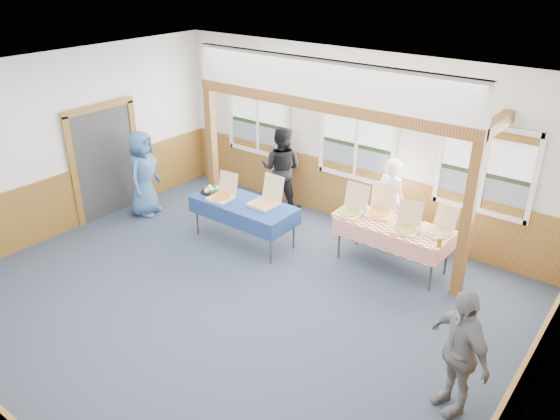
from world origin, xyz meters
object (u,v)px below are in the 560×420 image
Objects in this scene: table_left at (244,205)px; man_blue at (143,174)px; person_grey at (459,351)px; woman_black at (281,169)px; woman_white at (391,203)px; table_right at (394,228)px.

man_blue is (-2.27, -0.31, 0.14)m from table_left.
table_left is at bearing -166.95° from person_grey.
man_blue reaches higher than person_grey.
man_blue is (-1.95, -1.80, -0.01)m from woman_black.
person_grey is (4.73, -3.02, -0.07)m from woman_black.
person_grey is at bearing 128.15° from woman_black.
woman_black is at bearing 86.73° from table_left.
woman_white is at bearing 19.30° from table_left.
woman_black reaches higher than man_blue.
woman_white is at bearing 142.87° from table_right.
woman_white is 2.39m from woman_black.
man_blue is at bearing -158.21° from person_grey.
table_right is (2.45, 0.82, -0.00)m from table_left.
table_right is 2.86m from woman_black.
man_blue reaches higher than table_right.
person_grey is (1.96, -2.34, 0.08)m from table_right.
table_right is 1.17× the size of man_blue.
man_blue is 1.08× the size of person_grey.
woman_white is 3.78m from person_grey.
woman_black is at bearing -68.95° from man_blue.
woman_black reaches higher than person_grey.
table_left is 2.30m from man_blue.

